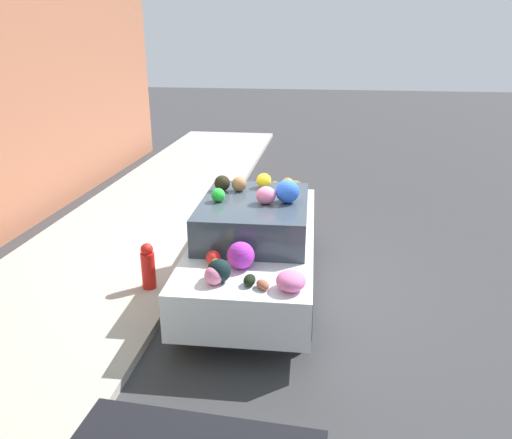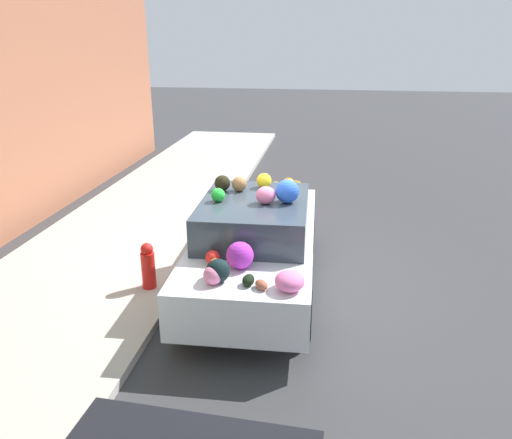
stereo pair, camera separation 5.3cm
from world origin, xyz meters
name	(u,v)px [view 2 (the right image)]	position (x,y,z in m)	size (l,w,h in m)	color
ground_plane	(256,285)	(0.00, 0.00, 0.00)	(60.00, 60.00, 0.00)	#38383A
sidewalk_curb	(91,270)	(0.00, 2.70, 0.06)	(24.00, 3.20, 0.12)	#B2ADA3
fire_hydrant	(148,266)	(-0.51, 1.51, 0.47)	(0.20, 0.20, 0.70)	red
art_car	(256,241)	(-0.05, 0.00, 0.76)	(4.29, 1.82, 1.76)	silver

